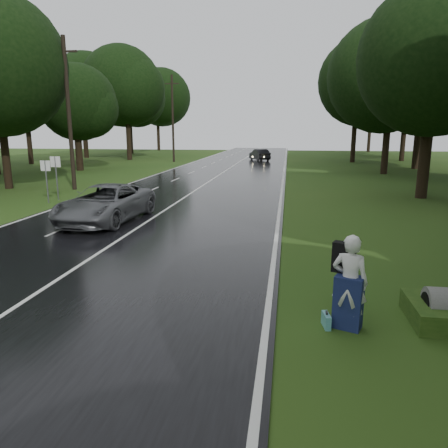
{
  "coord_description": "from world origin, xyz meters",
  "views": [
    {
      "loc": [
        6.14,
        -7.81,
        4.05
      ],
      "look_at": [
        4.18,
        5.25,
        1.1
      ],
      "focal_mm": 33.85,
      "sensor_mm": 36.0,
      "label": 1
    }
  ],
  "objects": [
    {
      "name": "hitchhiker",
      "position": [
        7.46,
        0.66,
        0.93
      ],
      "size": [
        0.86,
        0.83,
        2.01
      ],
      "color": "silver",
      "rests_on": "ground"
    },
    {
      "name": "road_sign_a",
      "position": [
        -7.2,
        14.04,
        0.0
      ],
      "size": [
        0.57,
        0.1,
        2.39
      ],
      "primitive_type": null,
      "color": "white",
      "rests_on": "ground"
    },
    {
      "name": "utility_pole_far",
      "position": [
        -8.5,
        45.8,
        0.0
      ],
      "size": [
        1.8,
        0.28,
        10.76
      ],
      "primitive_type": null,
      "color": "black",
      "rests_on": "ground"
    },
    {
      "name": "lane_center",
      "position": [
        0.0,
        20.0,
        0.04
      ],
      "size": [
        0.12,
        140.0,
        0.01
      ],
      "primitive_type": "cube",
      "color": "silver",
      "rests_on": "road"
    },
    {
      "name": "road_sign_b",
      "position": [
        -7.2,
        15.1,
        0.0
      ],
      "size": [
        0.61,
        0.1,
        2.55
      ],
      "primitive_type": null,
      "color": "white",
      "rests_on": "ground"
    },
    {
      "name": "suitcase",
      "position": [
        7.05,
        0.61,
        0.15
      ],
      "size": [
        0.18,
        0.42,
        0.29
      ],
      "primitive_type": "cube",
      "rotation": [
        0.0,
        0.0,
        0.15
      ],
      "color": "teal",
      "rests_on": "ground"
    },
    {
      "name": "tree_left_d",
      "position": [
        -13.32,
        19.28,
        0.0
      ],
      "size": [
        9.06,
        9.06,
        14.16
      ],
      "primitive_type": null,
      "color": "black",
      "rests_on": "ground"
    },
    {
      "name": "tree_right_f",
      "position": [
        14.31,
        48.52,
        0.0
      ],
      "size": [
        11.03,
        11.03,
        17.24
      ],
      "primitive_type": null,
      "color": "black",
      "rests_on": "ground"
    },
    {
      "name": "far_car",
      "position": [
        2.35,
        49.55,
        0.79
      ],
      "size": [
        3.21,
        4.83,
        1.51
      ],
      "primitive_type": "imported",
      "rotation": [
        0.0,
        0.0,
        3.53
      ],
      "color": "black",
      "rests_on": "road"
    },
    {
      "name": "utility_pole_mid",
      "position": [
        -8.5,
        19.53,
        0.0
      ],
      "size": [
        1.8,
        0.28,
        10.04
      ],
      "primitive_type": null,
      "color": "black",
      "rests_on": "ground"
    },
    {
      "name": "tree_left_e",
      "position": [
        -14.87,
        32.87,
        0.0
      ],
      "size": [
        7.49,
        7.49,
        11.7
      ],
      "primitive_type": null,
      "color": "black",
      "rests_on": "ground"
    },
    {
      "name": "tree_right_e",
      "position": [
        15.1,
        33.78,
        0.0
      ],
      "size": [
        9.56,
        9.56,
        14.94
      ],
      "primitive_type": null,
      "color": "black",
      "rests_on": "ground"
    },
    {
      "name": "ground",
      "position": [
        0.0,
        0.0,
        0.0
      ],
      "size": [
        160.0,
        160.0,
        0.0
      ],
      "primitive_type": "plane",
      "color": "#2B4815",
      "rests_on": "ground"
    },
    {
      "name": "tree_left_f",
      "position": [
        -15.61,
        48.76,
        0.0
      ],
      "size": [
        11.13,
        11.13,
        17.39
      ],
      "primitive_type": null,
      "color": "black",
      "rests_on": "ground"
    },
    {
      "name": "tree_right_d",
      "position": [
        14.24,
        19.16,
        0.0
      ],
      "size": [
        9.0,
        9.0,
        14.06
      ],
      "primitive_type": null,
      "color": "black",
      "rests_on": "ground"
    },
    {
      "name": "grey_car",
      "position": [
        -1.84,
        9.77,
        0.85
      ],
      "size": [
        3.08,
        6.02,
        1.63
      ],
      "primitive_type": "imported",
      "rotation": [
        0.0,
        0.0,
        6.22
      ],
      "color": "#525457",
      "rests_on": "road"
    },
    {
      "name": "road",
      "position": [
        0.0,
        20.0,
        0.02
      ],
      "size": [
        12.0,
        140.0,
        0.04
      ],
      "primitive_type": "cube",
      "color": "black",
      "rests_on": "ground"
    }
  ]
}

